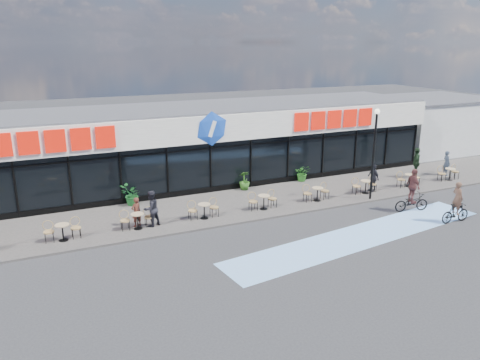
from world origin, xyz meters
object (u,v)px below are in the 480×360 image
object	(u,v)px
patron_right	(151,209)
potted_plant_right	(302,173)
potted_plant_mid	(245,180)
cyclist_a	(456,208)
cyclist_b	(412,195)
pedestrian_c	(416,163)
pedestrian_b	(446,163)
lamp_post	(374,146)
potted_plant_left	(131,195)
pedestrian_a	(373,178)
patron_left	(136,212)

from	to	relation	value
patron_right	potted_plant_right	bearing A→B (deg)	173.96
potted_plant_mid	patron_right	world-z (taller)	patron_right
potted_plant_right	cyclist_a	bearing A→B (deg)	-70.00
cyclist_b	cyclist_a	bearing A→B (deg)	-69.58
potted_plant_right	cyclist_a	xyz separation A→B (m)	(3.18, -8.73, 0.12)
pedestrian_c	pedestrian_b	bearing A→B (deg)	128.34
potted_plant_mid	lamp_post	bearing A→B (deg)	-37.52
potted_plant_left	cyclist_b	size ratio (longest dim) A/B	0.50
potted_plant_right	pedestrian_b	xyz separation A→B (m)	(9.14, -2.59, 0.28)
potted_plant_mid	pedestrian_c	size ratio (longest dim) A/B	0.57
pedestrian_a	pedestrian_b	bearing A→B (deg)	100.23
potted_plant_mid	cyclist_a	size ratio (longest dim) A/B	0.54
patron_right	cyclist_a	size ratio (longest dim) A/B	0.84
potted_plant_left	patron_right	xyz separation A→B (m)	(0.28, -3.26, 0.29)
pedestrian_b	pedestrian_c	distance (m)	2.26
pedestrian_b	cyclist_b	distance (m)	7.86
patron_right	cyclist_a	world-z (taller)	cyclist_a
pedestrian_b	cyclist_a	distance (m)	8.56
potted_plant_right	cyclist_a	size ratio (longest dim) A/B	0.50
pedestrian_c	cyclist_b	world-z (taller)	cyclist_b
potted_plant_left	lamp_post	bearing A→B (deg)	-19.13
patron_left	patron_right	world-z (taller)	patron_right
cyclist_b	pedestrian_b	bearing A→B (deg)	31.15
pedestrian_a	cyclist_a	world-z (taller)	cyclist_a
potted_plant_mid	potted_plant_right	bearing A→B (deg)	1.95
lamp_post	pedestrian_b	distance (m)	8.04
lamp_post	potted_plant_right	distance (m)	5.31
potted_plant_left	patron_right	distance (m)	3.28
patron_right	pedestrian_c	world-z (taller)	pedestrian_c
patron_left	cyclist_a	xyz separation A→B (m)	(14.07, -5.53, -0.07)
potted_plant_right	cyclist_b	world-z (taller)	cyclist_b
patron_left	potted_plant_mid	bearing A→B (deg)	-179.33
patron_left	cyclist_b	distance (m)	13.74
lamp_post	cyclist_b	bearing A→B (deg)	-70.36
patron_left	pedestrian_c	xyz separation A→B (m)	(17.81, 0.96, 0.27)
lamp_post	potted_plant_mid	distance (m)	7.45
cyclist_a	potted_plant_right	bearing A→B (deg)	110.00
potted_plant_mid	pedestrian_b	bearing A→B (deg)	-10.60
pedestrian_a	pedestrian_c	xyz separation A→B (m)	(4.30, 1.15, 0.17)
pedestrian_b	pedestrian_c	world-z (taller)	pedestrian_c
pedestrian_c	patron_left	bearing A→B (deg)	-39.61
patron_left	pedestrian_a	bearing A→B (deg)	155.91
patron_left	cyclist_a	distance (m)	15.12
patron_right	potted_plant_left	bearing A→B (deg)	-109.93
potted_plant_right	pedestrian_a	distance (m)	4.29
pedestrian_b	potted_plant_mid	bearing A→B (deg)	92.92
patron_left	cyclist_b	world-z (taller)	cyclist_b
potted_plant_right	patron_right	xyz separation A→B (m)	(-10.26, -3.48, 0.34)
patron_left	pedestrian_c	bearing A→B (deg)	159.81
potted_plant_left	potted_plant_mid	world-z (taller)	potted_plant_left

